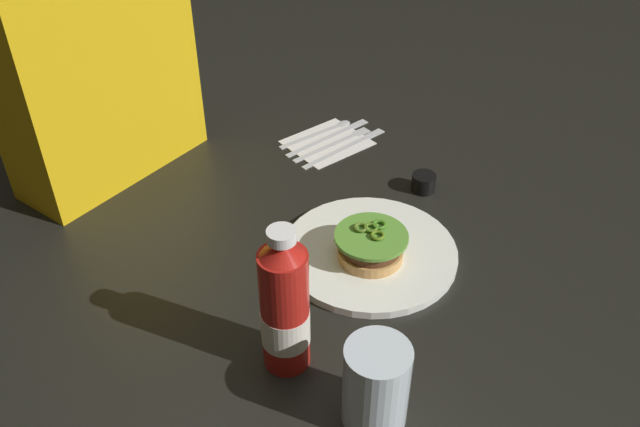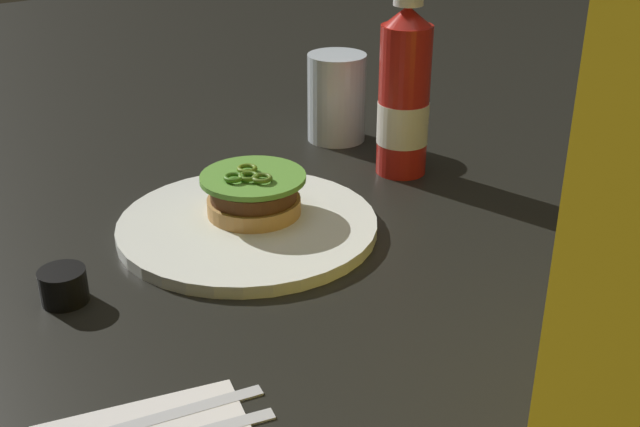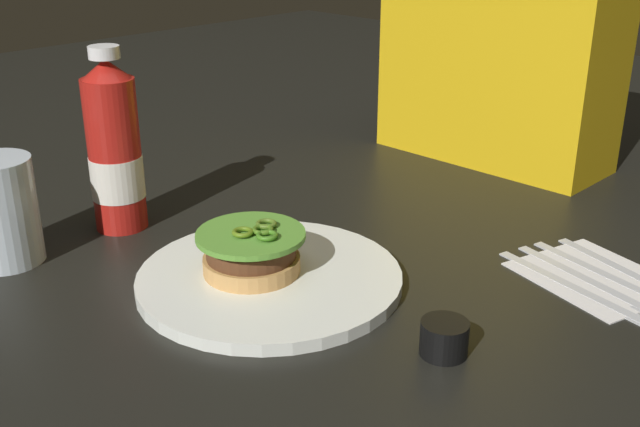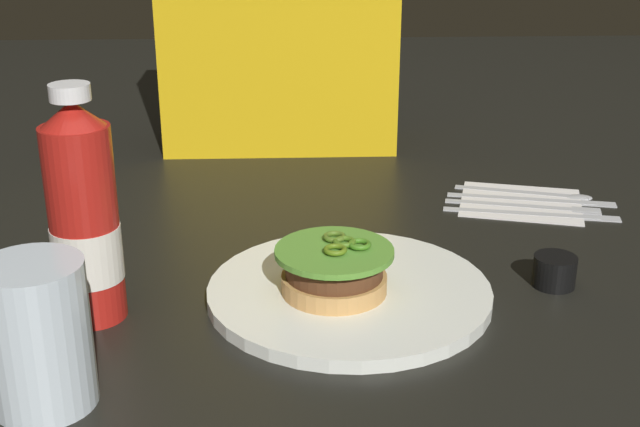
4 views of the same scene
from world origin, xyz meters
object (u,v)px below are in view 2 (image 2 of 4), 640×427
dinner_plate (248,226)px  water_glass (337,98)px  condiment_cup (63,286)px  ketchup_bottle (404,98)px  burger_sandwich (253,194)px

dinner_plate → water_glass: size_ratio=2.33×
dinner_plate → condiment_cup: condiment_cup is taller
dinner_plate → condiment_cup: (0.21, 0.02, 0.01)m
ketchup_bottle → water_glass: 0.15m
condiment_cup → burger_sandwich: bearing=-172.4°
burger_sandwich → ketchup_bottle: 0.24m
ketchup_bottle → condiment_cup: 0.47m
ketchup_bottle → water_glass: ketchup_bottle is taller
burger_sandwich → condiment_cup: (0.23, 0.03, -0.02)m
ketchup_bottle → condiment_cup: (0.46, 0.05, -0.08)m
water_glass → condiment_cup: bearing=22.1°
water_glass → dinner_plate: bearing=33.7°
burger_sandwich → condiment_cup: 0.23m
burger_sandwich → water_glass: bearing=-146.3°
burger_sandwich → ketchup_bottle: bearing=-176.3°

